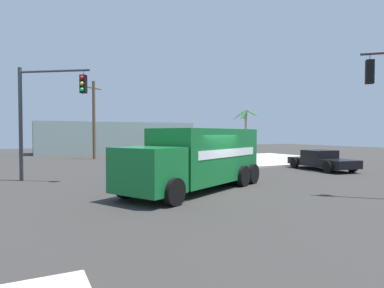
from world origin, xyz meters
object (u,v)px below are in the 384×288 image
(traffic_light_secondary, at_px, (41,106))
(pickup_black, at_px, (321,160))
(utility_pole, at_px, (94,119))
(delivery_truck, at_px, (198,158))
(palm_tree_far, at_px, (246,125))

(traffic_light_secondary, relative_size, pickup_black, 1.13)
(pickup_black, distance_m, utility_pole, 21.58)
(delivery_truck, bearing_deg, traffic_light_secondary, 134.88)
(pickup_black, xyz_separation_m, utility_pole, (-12.40, 17.36, 3.29))
(palm_tree_far, bearing_deg, delivery_truck, -131.70)
(palm_tree_far, relative_size, utility_pole, 0.64)
(palm_tree_far, xyz_separation_m, utility_pole, (-15.04, 4.80, 0.55))
(delivery_truck, distance_m, palm_tree_far, 21.44)
(traffic_light_secondary, height_order, pickup_black, traffic_light_secondary)
(delivery_truck, height_order, traffic_light_secondary, traffic_light_secondary)
(traffic_light_secondary, bearing_deg, delivery_truck, -45.12)
(delivery_truck, bearing_deg, pickup_black, 16.32)
(delivery_truck, relative_size, utility_pole, 1.06)
(delivery_truck, relative_size, traffic_light_secondary, 1.34)
(delivery_truck, distance_m, traffic_light_secondary, 9.14)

